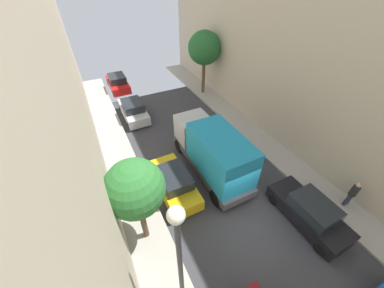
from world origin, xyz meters
name	(u,v)px	position (x,y,z in m)	size (l,w,h in m)	color
ground	(247,219)	(0.00, 0.00, 0.00)	(32.00, 32.00, 0.00)	#38383D
sidewalk_left	(158,263)	(-5.00, 0.00, 0.07)	(2.00, 44.00, 0.15)	#A8A399
sidewalk_right	(314,185)	(5.00, 0.00, 0.07)	(2.00, 44.00, 0.15)	#A8A399
parked_car_left_3	(174,182)	(-2.70, 3.48, 0.72)	(1.78, 4.20, 1.57)	gold
parked_car_left_4	(133,110)	(-2.70, 12.42, 0.72)	(1.78, 4.20, 1.57)	silver
parked_car_left_5	(118,83)	(-2.70, 18.59, 0.72)	(1.78, 4.20, 1.57)	red
parked_car_right_2	(309,212)	(2.70, -1.39, 0.72)	(1.78, 4.20, 1.57)	black
delivery_truck	(212,151)	(0.00, 3.82, 1.79)	(2.26, 6.60, 3.38)	#4C4C51
pedestrian	(352,193)	(5.35, -1.74, 1.07)	(0.40, 0.36, 1.72)	#2D334C
street_tree_1	(204,48)	(4.86, 13.76, 4.45)	(2.99, 2.99, 5.83)	brown
street_tree_2	(135,189)	(-5.05, 1.47, 3.68)	(2.45, 2.45, 4.79)	brown
potted_plant_3	(121,199)	(-5.72, 3.76, 0.67)	(0.67, 0.67, 0.92)	slate
lamp_post	(179,255)	(-4.60, -1.84, 4.22)	(0.44, 0.44, 6.30)	#333338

